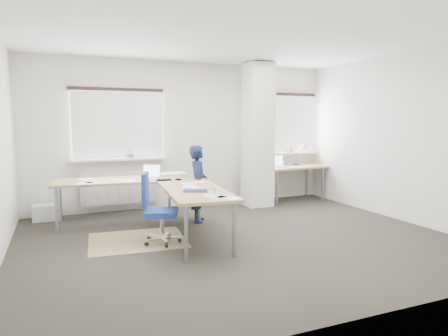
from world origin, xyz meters
name	(u,v)px	position (x,y,z in m)	size (l,w,h in m)	color
ground	(239,239)	(0.00, 0.00, 0.00)	(6.00, 6.00, 0.00)	black
room_shell	(238,116)	(0.18, 0.45, 1.75)	(6.04, 5.04, 2.82)	silver
floor_mat	(137,240)	(-1.35, 0.48, 0.00)	(1.31, 1.11, 0.01)	olive
white_crate	(47,212)	(-2.55, 2.25, 0.13)	(0.44, 0.31, 0.27)	white
desk_main	(156,186)	(-0.97, 0.92, 0.69)	(2.41, 2.81, 0.96)	olive
desk_side	(293,168)	(2.25, 2.15, 0.69)	(1.46, 0.84, 1.22)	olive
task_chair	(159,224)	(-1.09, 0.25, 0.27)	(0.56, 0.54, 0.98)	navy
person	(198,184)	(-0.20, 1.17, 0.64)	(0.47, 0.31, 1.28)	black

